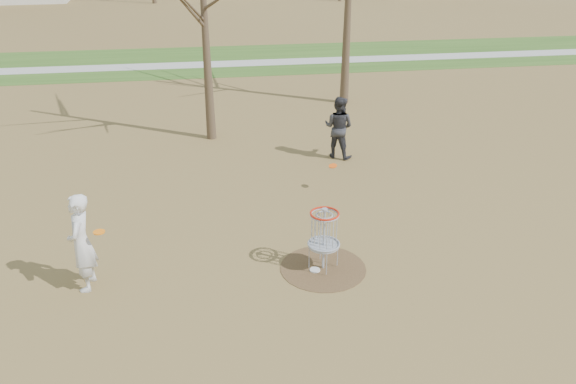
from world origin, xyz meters
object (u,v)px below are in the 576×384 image
object	(u,v)px
player_standing	(81,243)
player_throwing	(339,127)
disc_grounded	(315,270)
disc_golf_basket	(324,230)

from	to	relation	value
player_standing	player_throwing	xyz separation A→B (m)	(6.53, 6.06, -0.04)
disc_grounded	player_throwing	bearing A→B (deg)	72.23
player_standing	player_throwing	size ratio (longest dim) A/B	1.05
player_throwing	disc_golf_basket	distance (m)	6.41
player_throwing	disc_grounded	bearing A→B (deg)	108.03
player_throwing	disc_grounded	size ratio (longest dim) A/B	8.68
player_standing	player_throwing	world-z (taller)	player_standing
player_standing	disc_grounded	world-z (taller)	player_standing
player_standing	player_throwing	distance (m)	8.91
player_throwing	disc_golf_basket	xyz separation A→B (m)	(-1.81, -6.15, -0.04)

